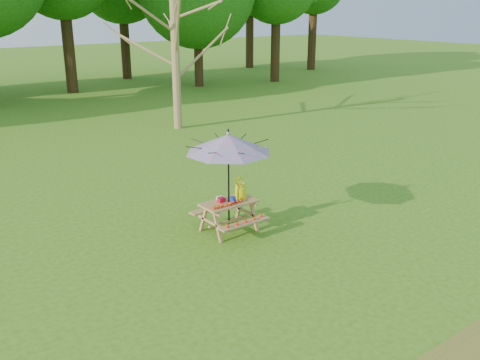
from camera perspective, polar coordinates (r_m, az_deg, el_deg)
ground at (r=9.03m, az=4.68°, el=-13.00°), size 120.00×120.00×0.00m
picnic_table at (r=11.52m, az=-1.18°, el=-3.94°), size 1.20×1.32×0.67m
patio_umbrella at (r=11.01m, az=-1.24°, el=3.90°), size 2.26×2.26×2.25m
produce_bins at (r=11.38m, az=-1.50°, el=-2.09°), size 0.30×0.45×0.13m
tomatoes_row at (r=11.16m, az=-1.28°, el=-2.59°), size 0.77×0.13×0.07m
flower_bucket at (r=11.51m, az=0.07°, el=-0.55°), size 0.42×0.40×0.55m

